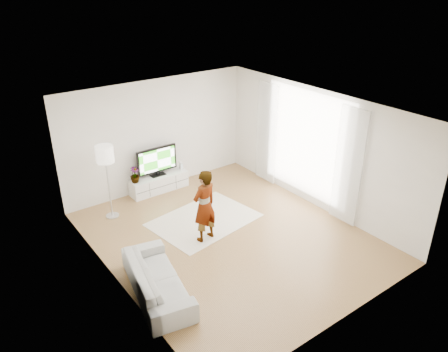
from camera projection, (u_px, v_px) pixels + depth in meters
floor at (229, 237)px, 9.26m from camera, size 6.00×6.00×0.00m
ceiling at (230, 109)px, 8.05m from camera, size 6.00×6.00×0.00m
wall_left at (111, 216)px, 7.32m from camera, size 0.02×6.00×2.80m
wall_right at (316, 149)px, 10.00m from camera, size 0.02×6.00×2.80m
wall_back at (157, 135)px, 10.83m from camera, size 5.00×0.02×2.80m
wall_front at (351, 248)px, 6.48m from camera, size 5.00×0.02×2.80m
window at (306, 144)px, 10.18m from camera, size 0.01×2.60×2.50m
curtain_near at (348, 167)px, 9.24m from camera, size 0.04×0.70×2.60m
curtain_far at (267, 133)px, 11.12m from camera, size 0.04×0.70×2.60m
media_console at (159, 183)px, 11.09m from camera, size 1.50×0.43×0.42m
television at (157, 161)px, 10.85m from camera, size 1.07×0.21×0.74m
game_console at (181, 166)px, 11.31m from camera, size 0.07×0.15×0.20m
potted_plant at (135, 175)px, 10.57m from camera, size 0.28×0.28×0.40m
rug at (204, 220)px, 9.87m from camera, size 2.47×1.94×0.01m
player at (204, 206)px, 8.84m from camera, size 0.62×0.46×1.57m
sofa at (157, 279)px, 7.55m from camera, size 1.18×2.13×0.59m
floor_lamp at (105, 157)px, 9.40m from camera, size 0.39×0.39×1.73m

